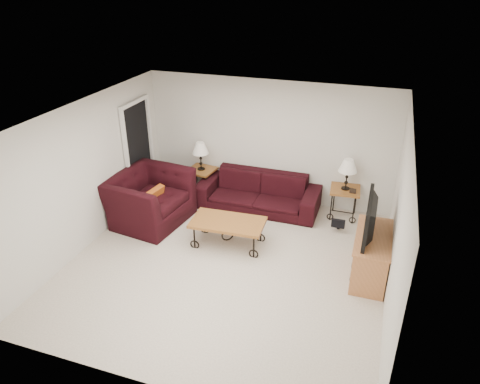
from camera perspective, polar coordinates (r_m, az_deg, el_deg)
name	(u,v)px	position (r m, az deg, el deg)	size (l,w,h in m)	color
ground	(227,264)	(7.40, -1.74, -9.27)	(5.00, 5.00, 0.00)	beige
wall_back	(269,142)	(8.92, 3.69, 6.42)	(5.00, 0.02, 2.50)	silver
wall_front	(143,302)	(4.87, -12.39, -13.70)	(5.00, 0.02, 2.50)	silver
wall_left	(86,175)	(7.88, -19.21, 2.05)	(0.02, 5.00, 2.50)	silver
wall_right	(398,224)	(6.41, 19.62, -3.91)	(0.02, 5.00, 2.50)	silver
ceiling	(224,118)	(6.26, -2.06, 9.53)	(5.00, 5.00, 0.00)	white
doorway	(139,153)	(9.19, -12.87, 4.88)	(0.08, 0.94, 2.04)	black
sofa	(258,192)	(8.87, 2.37, -0.01)	(2.41, 0.94, 0.70)	black
side_table_left	(202,182)	(9.45, -4.94, 1.30)	(0.54, 0.54, 0.59)	#996527
side_table_right	(344,203)	(8.80, 13.18, -1.36)	(0.55, 0.55, 0.61)	#996527
lamp_left	(201,156)	(9.21, -5.08, 4.63)	(0.34, 0.34, 0.59)	black
lamp_right	(347,174)	(8.54, 13.60, 2.22)	(0.34, 0.34, 0.61)	black
photo_frame_left	(192,169)	(9.23, -6.24, 2.97)	(0.12, 0.02, 0.10)	black
photo_frame_right	(353,191)	(8.50, 14.31, 0.13)	(0.12, 0.02, 0.10)	black
coffee_table	(228,233)	(7.76, -1.56, -5.27)	(1.26, 0.68, 0.47)	#996527
armchair	(149,198)	(8.54, -11.62, -0.82)	(1.45, 1.27, 0.94)	black
throw_pillow	(155,199)	(8.41, -10.92, -0.83)	(0.43, 0.11, 0.43)	#B04E16
tv_stand	(371,256)	(7.26, 16.47, -7.86)	(0.50, 1.20, 0.72)	#C27D48
television	(376,218)	(6.91, 17.03, -3.24)	(1.08, 0.14, 0.62)	black
backpack	(339,218)	(8.38, 12.65, -3.27)	(0.38, 0.29, 0.49)	black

